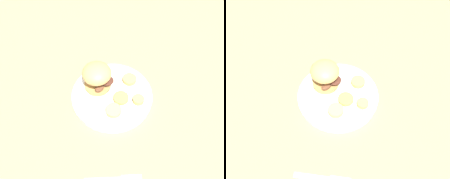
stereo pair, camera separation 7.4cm
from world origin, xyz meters
TOP-DOWN VIEW (x-y plane):
  - ground_plane at (0.00, 0.00)m, footprint 4.00×4.00m
  - dinner_plate at (0.00, 0.00)m, footprint 0.28×0.28m
  - sandwich at (0.02, -0.05)m, footprint 0.11×0.10m
  - potato_round_0 at (-0.02, 0.03)m, footprint 0.05×0.05m
  - potato_round_1 at (0.03, 0.06)m, footprint 0.05×0.05m
  - potato_round_2 at (-0.08, -0.02)m, footprint 0.05×0.05m
  - potato_round_3 at (-0.06, 0.07)m, footprint 0.04×0.04m

SIDE VIEW (x-z plane):
  - ground_plane at x=0.00m, z-range 0.00..0.00m
  - dinner_plate at x=0.00m, z-range 0.00..0.02m
  - potato_round_0 at x=-0.02m, z-range 0.02..0.03m
  - potato_round_2 at x=-0.08m, z-range 0.02..0.04m
  - potato_round_3 at x=-0.06m, z-range 0.02..0.04m
  - potato_round_1 at x=0.03m, z-range 0.02..0.04m
  - sandwich at x=0.02m, z-range 0.03..0.12m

